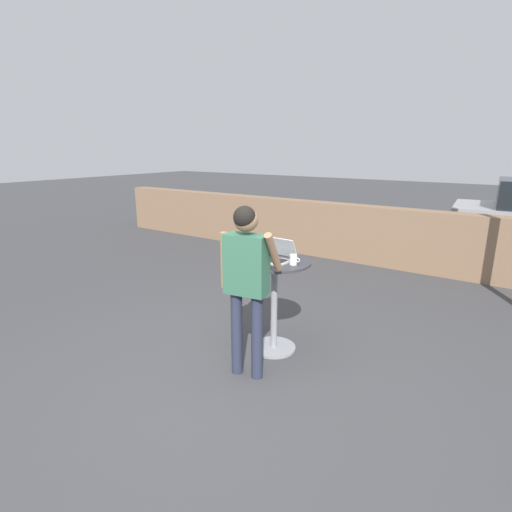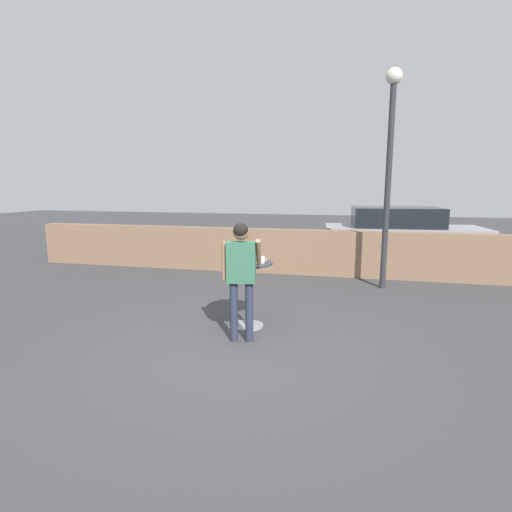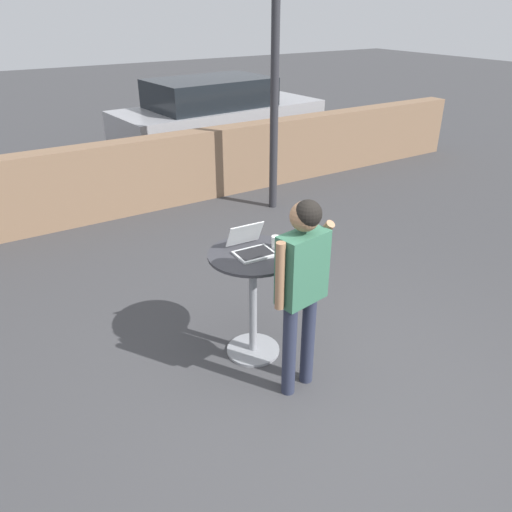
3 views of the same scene
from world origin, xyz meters
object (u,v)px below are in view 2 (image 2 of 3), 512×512
object	(u,v)px
parked_car_near_street	(401,235)
cafe_table	(248,284)
coffee_mug	(262,260)
street_lamp	(390,151)
standing_person	(241,267)
laptop	(248,259)

from	to	relation	value
parked_car_near_street	cafe_table	bearing A→B (deg)	-115.78
coffee_mug	street_lamp	bearing A→B (deg)	56.17
cafe_table	standing_person	bearing A→B (deg)	-83.91
cafe_table	laptop	xyz separation A→B (m)	(0.00, 0.03, 0.38)
laptop	standing_person	size ratio (longest dim) A/B	0.22
parked_car_near_street	laptop	bearing A→B (deg)	-115.88
laptop	coffee_mug	xyz separation A→B (m)	(0.22, -0.04, 0.00)
coffee_mug	parked_car_near_street	distance (m)	6.49
standing_person	parked_car_near_street	xyz separation A→B (m)	(2.80, 6.51, -0.25)
coffee_mug	standing_person	world-z (taller)	standing_person
laptop	street_lamp	world-z (taller)	street_lamp
laptop	street_lamp	size ratio (longest dim) A/B	0.08
standing_person	street_lamp	bearing A→B (deg)	58.80
standing_person	coffee_mug	bearing A→B (deg)	74.36
cafe_table	parked_car_near_street	size ratio (longest dim) A/B	0.23
laptop	parked_car_near_street	xyz separation A→B (m)	(2.86, 5.89, -0.25)
laptop	parked_car_near_street	distance (m)	6.55
laptop	parked_car_near_street	bearing A→B (deg)	64.12
coffee_mug	street_lamp	size ratio (longest dim) A/B	0.03
cafe_table	parked_car_near_street	world-z (taller)	parked_car_near_street
street_lamp	coffee_mug	bearing A→B (deg)	-123.83
coffee_mug	cafe_table	bearing A→B (deg)	177.95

